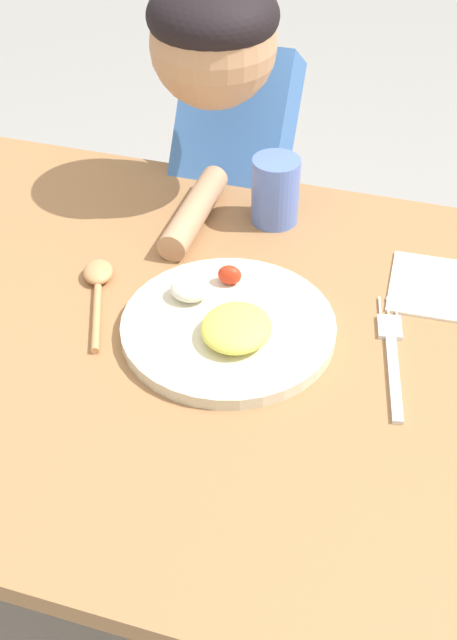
{
  "coord_description": "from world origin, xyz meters",
  "views": [
    {
      "loc": [
        0.12,
        -0.72,
        1.43
      ],
      "look_at": [
        -0.11,
        0.01,
        0.77
      ],
      "focal_mm": 44.83,
      "sensor_mm": 36.0,
      "label": 1
    }
  ],
  "objects_px": {
    "plate": "(228,325)",
    "fork": "(392,353)",
    "person": "(234,216)",
    "spoon": "(98,283)",
    "drinking_cup": "(275,191)"
  },
  "relations": [
    {
      "from": "plate",
      "to": "fork",
      "type": "xyz_separation_m",
      "value": [
        0.21,
        0.02,
        -0.01
      ]
    },
    {
      "from": "person",
      "to": "fork",
      "type": "bearing_deg",
      "value": 128.45
    },
    {
      "from": "plate",
      "to": "spoon",
      "type": "relative_size",
      "value": 1.53
    },
    {
      "from": "spoon",
      "to": "drinking_cup",
      "type": "height_order",
      "value": "drinking_cup"
    },
    {
      "from": "person",
      "to": "drinking_cup",
      "type": "bearing_deg",
      "value": 124.63
    },
    {
      "from": "fork",
      "to": "spoon",
      "type": "height_order",
      "value": "spoon"
    },
    {
      "from": "spoon",
      "to": "person",
      "type": "height_order",
      "value": "person"
    },
    {
      "from": "plate",
      "to": "person",
      "type": "height_order",
      "value": "person"
    },
    {
      "from": "drinking_cup",
      "to": "person",
      "type": "xyz_separation_m",
      "value": [
        -0.11,
        0.16,
        -0.17
      ]
    },
    {
      "from": "spoon",
      "to": "person",
      "type": "xyz_separation_m",
      "value": [
        0.08,
        0.4,
        -0.13
      ]
    },
    {
      "from": "plate",
      "to": "fork",
      "type": "distance_m",
      "value": 0.21
    },
    {
      "from": "spoon",
      "to": "person",
      "type": "bearing_deg",
      "value": -33.14
    },
    {
      "from": "fork",
      "to": "spoon",
      "type": "bearing_deg",
      "value": 76.09
    },
    {
      "from": "person",
      "to": "spoon",
      "type": "bearing_deg",
      "value": 79.19
    },
    {
      "from": "fork",
      "to": "spoon",
      "type": "xyz_separation_m",
      "value": [
        -0.41,
        0.02,
        0.01
      ]
    }
  ]
}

